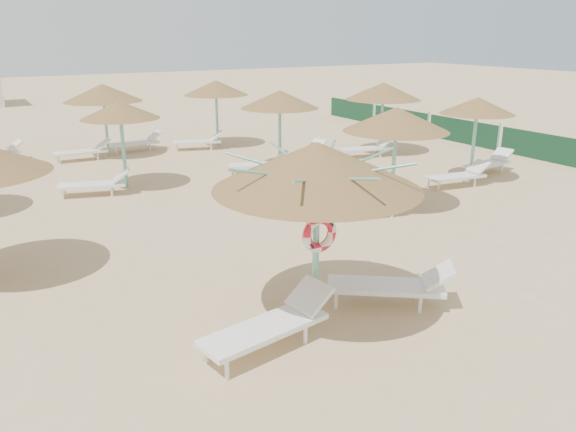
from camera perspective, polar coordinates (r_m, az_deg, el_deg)
ground at (r=9.49m, az=2.51°, el=-10.63°), size 120.00×120.00×0.00m
main_palapa at (r=8.75m, az=2.99°, el=5.04°), size 3.31×3.31×2.97m
lounger_main_a at (r=8.62m, az=-1.65°, el=-10.89°), size 2.28×1.03×0.80m
lounger_main_b at (r=10.03m, az=10.70°, el=-6.87°), size 2.13×1.80×0.79m
palapa_field at (r=18.27m, az=-9.11°, el=10.87°), size 19.14×13.84×2.73m
windbreak_fence at (r=25.42m, az=17.37°, el=8.19°), size 0.08×19.84×1.10m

